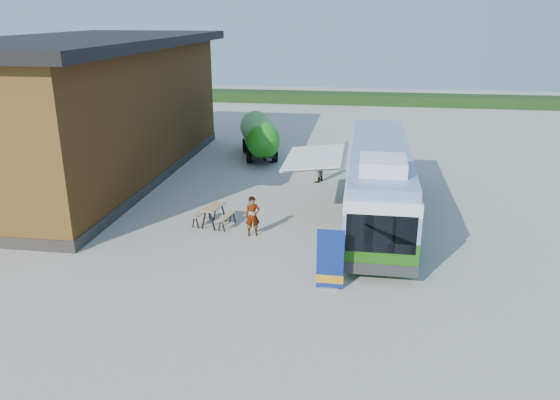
% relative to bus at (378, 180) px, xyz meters
% --- Properties ---
extents(ground, '(100.00, 100.00, 0.00)m').
position_rel_bus_xyz_m(ground, '(-4.89, -5.37, -1.82)').
color(ground, '#BCB7AD').
rests_on(ground, ground).
extents(barn, '(9.60, 21.20, 7.50)m').
position_rel_bus_xyz_m(barn, '(-15.39, 4.63, 1.77)').
color(barn, brown).
rests_on(barn, ground).
extents(hedge, '(40.00, 3.00, 1.00)m').
position_rel_bus_xyz_m(hedge, '(3.11, 32.63, -1.32)').
color(hedge, '#264419').
rests_on(hedge, ground).
extents(bus, '(2.64, 12.38, 3.80)m').
position_rel_bus_xyz_m(bus, '(0.00, 0.00, 0.00)').
color(bus, '#377012').
rests_on(bus, ground).
extents(awning, '(2.66, 4.37, 0.52)m').
position_rel_bus_xyz_m(awning, '(-2.57, 0.10, 0.95)').
color(awning, white).
rests_on(awning, ground).
extents(banner, '(0.91, 0.18, 2.10)m').
position_rel_bus_xyz_m(banner, '(-1.61, -6.67, -0.96)').
color(banner, navy).
rests_on(banner, ground).
extents(picnic_table, '(1.72, 1.58, 0.85)m').
position_rel_bus_xyz_m(picnic_table, '(-6.91, -1.74, -1.18)').
color(picnic_table, tan).
rests_on(picnic_table, ground).
extents(person_a, '(0.69, 0.55, 1.66)m').
position_rel_bus_xyz_m(person_a, '(-5.04, -2.57, -0.99)').
color(person_a, '#999999').
rests_on(person_a, ground).
extents(person_b, '(0.91, 1.01, 1.71)m').
position_rel_bus_xyz_m(person_b, '(-3.11, 5.30, -0.96)').
color(person_b, '#999999').
rests_on(person_b, ground).
extents(slurry_tanker, '(3.36, 6.62, 2.53)m').
position_rel_bus_xyz_m(slurry_tanker, '(-7.19, 10.10, -0.36)').
color(slurry_tanker, '#208718').
rests_on(slurry_tanker, ground).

